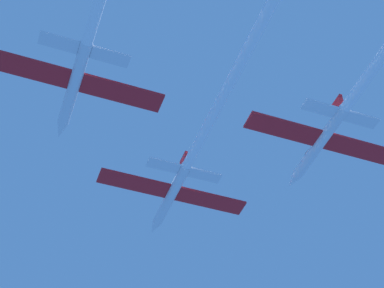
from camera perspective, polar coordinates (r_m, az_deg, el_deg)
jet_lead at (r=62.32m, az=1.10°, el=1.10°), size 16.12×40.92×2.67m
jet_left_wing at (r=53.46m, az=-8.16°, el=12.35°), size 16.12×39.07×2.67m
jet_right_wing at (r=60.24m, az=15.74°, el=6.56°), size 16.12×41.30×2.67m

